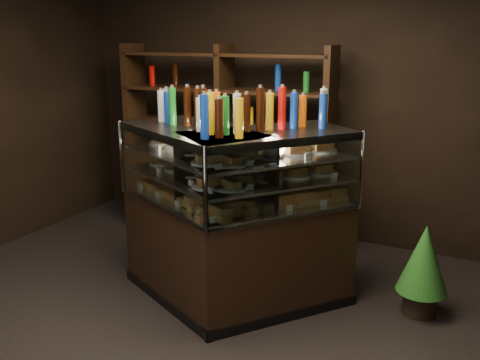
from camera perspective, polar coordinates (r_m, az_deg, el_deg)
name	(u,v)px	position (r m, az deg, el deg)	size (l,w,h in m)	color
ground	(162,342)	(3.98, -8.31, -16.70)	(5.00, 5.00, 0.00)	black
room_shell	(150,61)	(3.38, -9.61, 12.44)	(5.02, 5.02, 3.01)	black
display_case	(231,246)	(4.27, -1.00, -7.01)	(1.94, 1.42, 1.41)	black
food_display	(230,174)	(4.08, -1.06, 0.62)	(1.59, 1.04, 0.44)	#BD8444
bottles_top	(230,111)	(3.99, -1.07, 7.38)	(1.42, 0.90, 0.30)	black
potted_conifer	(424,257)	(4.31, 19.05, -7.80)	(0.38, 0.38, 0.82)	black
back_shelving	(225,180)	(5.63, -1.57, 0.03)	(2.26, 0.55, 2.00)	black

